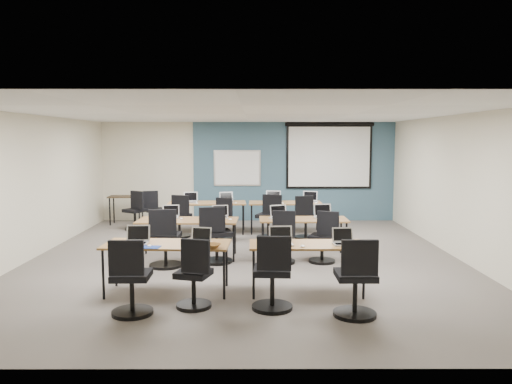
{
  "coord_description": "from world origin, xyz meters",
  "views": [
    {
      "loc": [
        0.18,
        -9.17,
        2.24
      ],
      "look_at": [
        0.2,
        0.4,
        1.22
      ],
      "focal_mm": 35.0,
      "sensor_mm": 36.0,
      "label": 1
    }
  ],
  "objects_px": {
    "training_table_front_right": "(307,247)",
    "laptop_8": "(190,200)",
    "projector_screen": "(329,152)",
    "spare_chair_b": "(136,214)",
    "training_table_mid_right": "(303,221)",
    "task_chair_3": "(356,284)",
    "laptop_9": "(226,200)",
    "laptop_11": "(311,199)",
    "laptop_0": "(137,239)",
    "laptop_3": "(344,240)",
    "task_chair_5": "(216,239)",
    "training_table_back_left": "(207,204)",
    "training_table_back_right": "(285,204)",
    "task_chair_0": "(131,284)",
    "task_chair_7": "(324,241)",
    "whiteboard": "(237,168)",
    "task_chair_10": "(269,220)",
    "laptop_4": "(170,215)",
    "utility_table": "(126,200)",
    "laptop_1": "(201,240)",
    "laptop_5": "(220,215)",
    "laptop_7": "(323,214)",
    "training_table_front_left": "(167,246)",
    "task_chair_2": "(273,279)",
    "training_table_mid_left": "(188,222)",
    "task_chair_6": "(282,241)",
    "laptop_10": "(273,199)",
    "task_chair_1": "(194,279)",
    "task_chair_8": "(180,220)",
    "laptop_6": "(278,215)",
    "task_chair_9": "(222,222)",
    "task_chair_4": "(165,243)",
    "spare_chair_a": "(153,212)"
  },
  "relations": [
    {
      "from": "laptop_1",
      "to": "task_chair_6",
      "type": "relative_size",
      "value": 0.3
    },
    {
      "from": "training_table_back_right",
      "to": "task_chair_0",
      "type": "xyz_separation_m",
      "value": [
        -2.3,
        -5.7,
        -0.27
      ]
    },
    {
      "from": "laptop_1",
      "to": "task_chair_9",
      "type": "distance_m",
      "value": 3.87
    },
    {
      "from": "training_table_back_right",
      "to": "laptop_3",
      "type": "height_order",
      "value": "laptop_3"
    },
    {
      "from": "laptop_9",
      "to": "laptop_10",
      "type": "bearing_deg",
      "value": -12.79
    },
    {
      "from": "training_table_front_right",
      "to": "training_table_back_left",
      "type": "distance_m",
      "value": 5.11
    },
    {
      "from": "task_chair_5",
      "to": "training_table_mid_right",
      "type": "bearing_deg",
      "value": 3.24
    },
    {
      "from": "training_table_mid_right",
      "to": "laptop_0",
      "type": "distance_m",
      "value": 3.48
    },
    {
      "from": "task_chair_10",
      "to": "task_chair_2",
      "type": "bearing_deg",
      "value": -70.47
    },
    {
      "from": "task_chair_8",
      "to": "laptop_11",
      "type": "bearing_deg",
      "value": 28.55
    },
    {
      "from": "laptop_7",
      "to": "training_table_front_left",
      "type": "bearing_deg",
      "value": -148.76
    },
    {
      "from": "training_table_back_right",
      "to": "task_chair_1",
      "type": "xyz_separation_m",
      "value": [
        -1.53,
        -5.43,
        -0.29
      ]
    },
    {
      "from": "laptop_10",
      "to": "task_chair_7",
      "type": "bearing_deg",
      "value": -63.35
    },
    {
      "from": "training_table_mid_right",
      "to": "task_chair_0",
      "type": "bearing_deg",
      "value": -127.72
    },
    {
      "from": "laptop_0",
      "to": "laptop_3",
      "type": "bearing_deg",
      "value": -3.06
    },
    {
      "from": "task_chair_5",
      "to": "laptop_11",
      "type": "height_order",
      "value": "task_chair_5"
    },
    {
      "from": "whiteboard",
      "to": "task_chair_10",
      "type": "bearing_deg",
      "value": -72.16
    },
    {
      "from": "laptop_4",
      "to": "task_chair_6",
      "type": "xyz_separation_m",
      "value": [
        2.12,
        -0.69,
        -0.38
      ]
    },
    {
      "from": "laptop_5",
      "to": "spare_chair_a",
      "type": "height_order",
      "value": "laptop_5"
    },
    {
      "from": "laptop_0",
      "to": "task_chair_0",
      "type": "relative_size",
      "value": 0.34
    },
    {
      "from": "laptop_4",
      "to": "utility_table",
      "type": "height_order",
      "value": "laptop_4"
    },
    {
      "from": "task_chair_0",
      "to": "training_table_mid_right",
      "type": "bearing_deg",
      "value": 50.92
    },
    {
      "from": "task_chair_1",
      "to": "task_chair_6",
      "type": "bearing_deg",
      "value": 77.45
    },
    {
      "from": "laptop_8",
      "to": "spare_chair_a",
      "type": "xyz_separation_m",
      "value": [
        -1.04,
        0.72,
        -0.4
      ]
    },
    {
      "from": "training_table_front_left",
      "to": "training_table_back_left",
      "type": "height_order",
      "value": "same"
    },
    {
      "from": "training_table_mid_left",
      "to": "laptop_3",
      "type": "distance_m",
      "value": 3.37
    },
    {
      "from": "task_chair_0",
      "to": "task_chair_3",
      "type": "distance_m",
      "value": 2.85
    },
    {
      "from": "task_chair_3",
      "to": "task_chair_7",
      "type": "height_order",
      "value": "task_chair_3"
    },
    {
      "from": "training_table_back_right",
      "to": "task_chair_9",
      "type": "relative_size",
      "value": 1.81
    },
    {
      "from": "laptop_1",
      "to": "task_chair_1",
      "type": "bearing_deg",
      "value": -79.61
    },
    {
      "from": "task_chair_6",
      "to": "laptop_9",
      "type": "xyz_separation_m",
      "value": [
        -1.18,
        3.02,
        0.39
      ]
    },
    {
      "from": "laptop_0",
      "to": "task_chair_10",
      "type": "height_order",
      "value": "task_chair_10"
    },
    {
      "from": "task_chair_7",
      "to": "laptop_10",
      "type": "relative_size",
      "value": 2.71
    },
    {
      "from": "task_chair_2",
      "to": "task_chair_8",
      "type": "distance_m",
      "value": 5.25
    },
    {
      "from": "task_chair_6",
      "to": "task_chair_10",
      "type": "bearing_deg",
      "value": 102.67
    },
    {
      "from": "training_table_mid_right",
      "to": "laptop_1",
      "type": "bearing_deg",
      "value": -126.93
    },
    {
      "from": "whiteboard",
      "to": "task_chair_0",
      "type": "height_order",
      "value": "whiteboard"
    },
    {
      "from": "laptop_1",
      "to": "training_table_back_left",
      "type": "bearing_deg",
      "value": 106.33
    },
    {
      "from": "task_chair_10",
      "to": "task_chair_4",
      "type": "bearing_deg",
      "value": -106.23
    },
    {
      "from": "training_table_front_left",
      "to": "task_chair_3",
      "type": "height_order",
      "value": "task_chair_3"
    },
    {
      "from": "laptop_10",
      "to": "utility_table",
      "type": "distance_m",
      "value": 4.01
    },
    {
      "from": "task_chair_3",
      "to": "laptop_11",
      "type": "bearing_deg",
      "value": 89.43
    },
    {
      "from": "laptop_6",
      "to": "laptop_11",
      "type": "distance_m",
      "value": 2.61
    },
    {
      "from": "projector_screen",
      "to": "spare_chair_b",
      "type": "distance_m",
      "value": 5.37
    },
    {
      "from": "laptop_9",
      "to": "laptop_11",
      "type": "distance_m",
      "value": 2.03
    },
    {
      "from": "training_table_front_right",
      "to": "laptop_8",
      "type": "bearing_deg",
      "value": 116.05
    },
    {
      "from": "laptop_11",
      "to": "laptop_0",
      "type": "bearing_deg",
      "value": -110.17
    },
    {
      "from": "laptop_1",
      "to": "laptop_5",
      "type": "bearing_deg",
      "value": 99.32
    },
    {
      "from": "task_chair_7",
      "to": "task_chair_8",
      "type": "distance_m",
      "value": 3.79
    },
    {
      "from": "training_table_mid_right",
      "to": "task_chair_3",
      "type": "relative_size",
      "value": 1.62
    }
  ]
}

